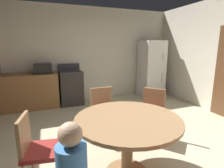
# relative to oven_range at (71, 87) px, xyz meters

# --- Properties ---
(ground_plane) EXTENTS (14.00, 14.00, 0.00)m
(ground_plane) POSITION_rel_oven_range_xyz_m (0.45, -2.67, -0.47)
(ground_plane) COLOR beige
(wall_back) EXTENTS (5.78, 0.12, 2.70)m
(wall_back) POSITION_rel_oven_range_xyz_m (0.45, 0.40, 0.88)
(wall_back) COLOR silver
(wall_back) RESTS_ON ground
(kitchen_counter) EXTENTS (1.79, 0.60, 0.90)m
(kitchen_counter) POSITION_rel_oven_range_xyz_m (-1.25, -0.00, -0.02)
(kitchen_counter) COLOR olive
(kitchen_counter) RESTS_ON ground
(oven_range) EXTENTS (0.60, 0.60, 1.10)m
(oven_range) POSITION_rel_oven_range_xyz_m (0.00, 0.00, 0.00)
(oven_range) COLOR #2D2B28
(oven_range) RESTS_ON ground
(refrigerator) EXTENTS (0.68, 0.68, 1.76)m
(refrigerator) POSITION_rel_oven_range_xyz_m (2.54, -0.05, 0.41)
(refrigerator) COLOR white
(refrigerator) RESTS_ON ground
(microwave) EXTENTS (0.44, 0.32, 0.26)m
(microwave) POSITION_rel_oven_range_xyz_m (-0.69, -0.00, 0.56)
(microwave) COLOR black
(microwave) RESTS_ON kitchen_counter
(dining_table) EXTENTS (1.26, 1.26, 0.76)m
(dining_table) POSITION_rel_oven_range_xyz_m (0.24, -3.11, 0.14)
(dining_table) COLOR #9E754C
(dining_table) RESTS_ON ground
(chair_northeast) EXTENTS (0.56, 0.56, 0.87)m
(chair_northeast) POSITION_rel_oven_range_xyz_m (1.03, -2.43, 0.03)
(chair_northeast) COLOR #9E754C
(chair_northeast) RESTS_ON ground
(chair_north) EXTENTS (0.41, 0.41, 0.87)m
(chair_north) POSITION_rel_oven_range_xyz_m (0.27, -2.07, 0.03)
(chair_north) COLOR #9E754C
(chair_north) RESTS_ON ground
(chair_west) EXTENTS (0.46, 0.46, 0.87)m
(chair_west) POSITION_rel_oven_range_xyz_m (-0.78, -2.95, 0.03)
(chair_west) COLOR #9E754C
(chair_west) RESTS_ON ground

